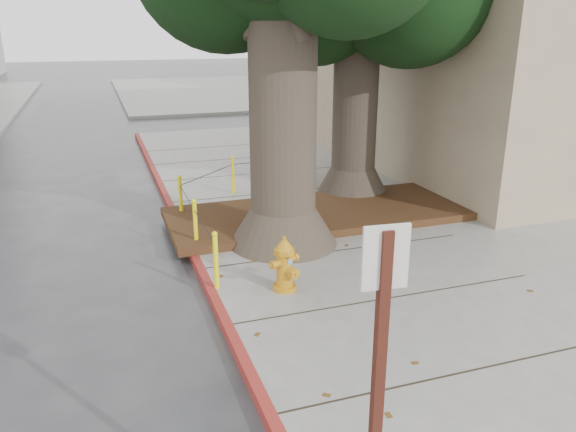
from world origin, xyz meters
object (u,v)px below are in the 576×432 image
at_px(car_silver, 311,103).
at_px(car_red, 358,104).
at_px(signpost, 376,410).
at_px(fire_hydrant, 285,264).

bearing_deg(car_silver, car_red, -123.70).
bearing_deg(signpost, fire_hydrant, 83.83).
relative_size(car_silver, car_red, 0.91).
distance_m(fire_hydrant, signpost, 5.16).
height_order(fire_hydrant, car_silver, car_silver).
bearing_deg(car_silver, fire_hydrant, 155.52).
bearing_deg(fire_hydrant, car_silver, 43.64).
distance_m(fire_hydrant, car_red, 18.77).
height_order(signpost, car_silver, signpost).
relative_size(fire_hydrant, car_silver, 0.25).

